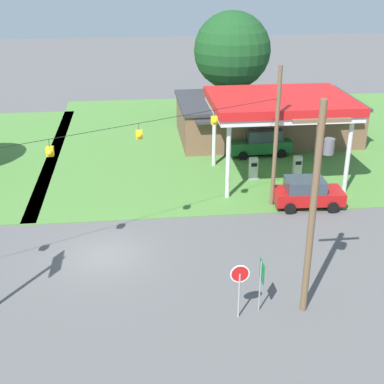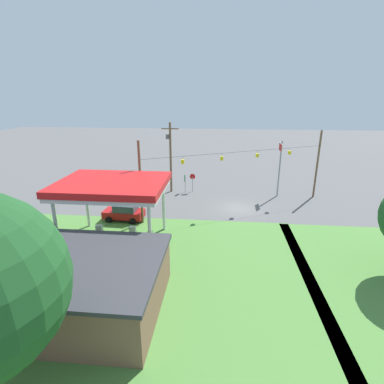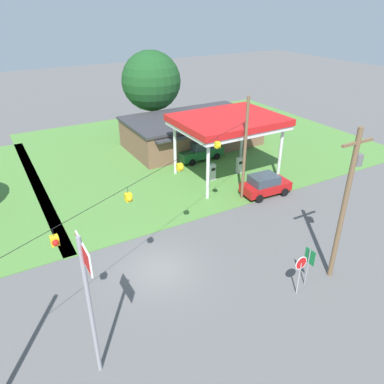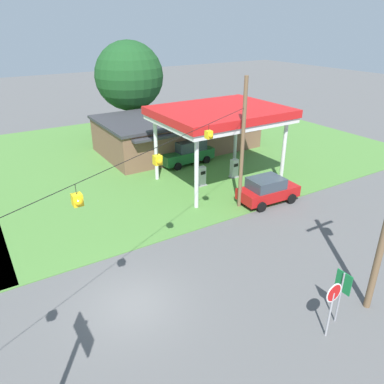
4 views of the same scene
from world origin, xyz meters
name	(u,v)px [view 1 (image 1 of 4)]	position (x,y,z in m)	size (l,w,h in m)	color
ground_plane	(105,256)	(0.00, 0.00, 0.00)	(160.00, 160.00, 0.00)	#565656
grass_verge_station_corner	(272,137)	(13.10, 17.88, 0.02)	(36.00, 28.00, 0.04)	#4C7F38
gas_station_canopy	(280,104)	(11.10, 9.19, 5.11)	(8.96, 7.06, 5.63)	silver
gas_station_store	(266,119)	(12.51, 17.86, 1.66)	(14.34, 8.71, 3.29)	brown
fuel_pump_near	(253,169)	(9.59, 9.18, 0.71)	(0.71, 0.56, 1.50)	gray
fuel_pump_far	(297,167)	(12.62, 9.18, 0.71)	(0.71, 0.56, 1.50)	gray
car_at_pumps_front	(307,193)	(11.82, 4.54, 0.92)	(4.20, 2.29, 1.78)	#AD1414
car_at_pumps_rear	(261,142)	(11.15, 13.84, 1.03)	(4.82, 2.28, 2.05)	#1E602D
stop_sign_roadside	(240,280)	(5.72, -5.62, 1.81)	(0.80, 0.08, 2.50)	#99999E
route_sign	(261,276)	(6.70, -5.30, 1.71)	(0.10, 0.70, 2.40)	gray
utility_pole_main	(315,201)	(8.60, -5.44, 5.11)	(2.20, 0.44, 9.12)	brown
signal_span_gantry	(99,171)	(0.00, -0.01, 4.59)	(19.89, 10.24, 8.40)	brown
tree_behind_station	(232,50)	(10.73, 24.36, 6.14)	(6.87, 6.87, 9.58)	#4C3828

